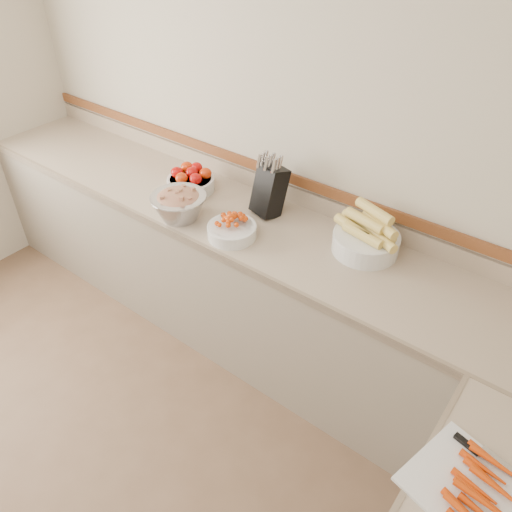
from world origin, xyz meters
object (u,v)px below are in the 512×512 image
Objects in this scene: corn_bowl at (367,238)px; rhubarb_bowl at (179,204)px; cutting_board at (480,494)px; tomato_bowl at (191,180)px; knife_block at (269,189)px; cherry_tomato_bowl at (232,229)px.

corn_bowl is 1.01m from rhubarb_bowl.
corn_bowl is 0.77× the size of cutting_board.
cutting_board is at bearing -22.65° from tomato_bowl.
cherry_tomato_bowl is at bearing -92.33° from knife_block.
tomato_bowl is at bearing 155.87° from cherry_tomato_bowl.
corn_bowl is at bearing 27.10° from cherry_tomato_bowl.
tomato_bowl is 0.32m from rhubarb_bowl.
corn_bowl is at bearing 0.39° from knife_block.
rhubarb_bowl is at bearing -159.54° from corn_bowl.
rhubarb_bowl is (-0.35, -0.35, -0.06)m from knife_block.
cherry_tomato_bowl reaches higher than cutting_board.
rhubarb_bowl is 0.64× the size of cutting_board.
tomato_bowl is at bearing -175.69° from corn_bowl.
cherry_tomato_bowl is 0.34m from rhubarb_bowl.
knife_block is 1.73m from cutting_board.
tomato_bowl is at bearing -171.24° from knife_block.
rhubarb_bowl is at bearing -172.98° from cherry_tomato_bowl.
rhubarb_bowl is 1.90m from cutting_board.
knife_block is 0.50m from rhubarb_bowl.
knife_block reaches higher than cutting_board.
corn_bowl is at bearing 4.31° from tomato_bowl.
rhubarb_bowl is (-0.95, -0.35, 0.01)m from corn_bowl.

